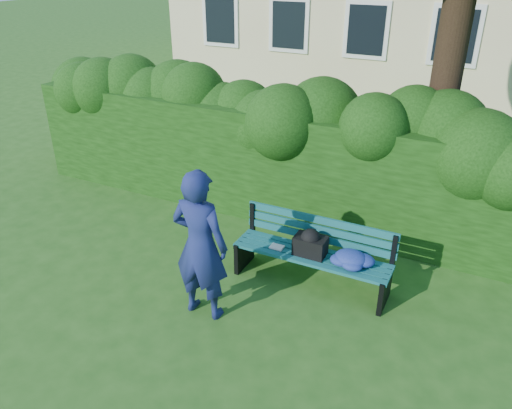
% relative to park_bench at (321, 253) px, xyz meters
% --- Properties ---
extents(ground, '(80.00, 80.00, 0.00)m').
position_rel_park_bench_xyz_m(ground, '(-0.98, -0.53, -0.50)').
color(ground, '#255318').
rests_on(ground, ground).
extents(hedge, '(10.00, 1.00, 1.80)m').
position_rel_park_bench_xyz_m(hedge, '(-0.98, 1.67, 0.40)').
color(hedge, black).
rests_on(hedge, ground).
extents(park_bench, '(2.08, 0.57, 0.89)m').
position_rel_park_bench_xyz_m(park_bench, '(0.00, 0.00, 0.00)').
color(park_bench, '#104D51').
rests_on(park_bench, ground).
extents(man_reading, '(0.71, 0.48, 1.90)m').
position_rel_park_bench_xyz_m(man_reading, '(-1.08, -1.16, 0.45)').
color(man_reading, navy).
rests_on(man_reading, ground).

